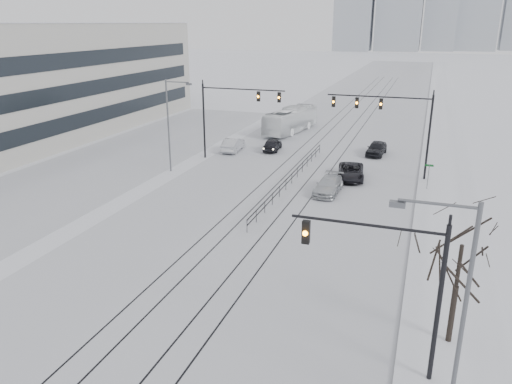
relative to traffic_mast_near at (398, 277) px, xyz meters
name	(u,v)px	position (x,y,z in m)	size (l,w,h in m)	color
road	(346,124)	(-10.79, 54.00, -4.55)	(22.00, 260.00, 0.02)	silver
sidewalk_east	(444,130)	(2.71, 54.00, -4.48)	(5.00, 260.00, 0.16)	white
curb	(425,129)	(0.26, 54.00, -4.50)	(0.10, 260.00, 0.12)	gray
parking_strip	(133,153)	(-30.79, 29.00, -4.55)	(14.00, 60.00, 0.03)	silver
tram_rails	(316,157)	(-10.79, 34.00, -4.54)	(5.30, 180.00, 0.01)	black
traffic_mast_near	(398,277)	(0.00, 0.00, 0.00)	(6.10, 0.37, 7.00)	black
traffic_mast_ne	(393,118)	(-2.64, 29.00, 1.20)	(9.60, 0.37, 8.00)	black
traffic_mast_nw	(229,108)	(-19.31, 30.00, 1.01)	(9.10, 0.37, 8.00)	black
street_light_east	(454,311)	(1.91, -3.00, 0.65)	(2.73, 0.25, 9.00)	#595B60
street_light_west	(171,120)	(-22.99, 24.00, 0.65)	(2.73, 0.25, 9.00)	#595B60
bare_tree	(461,256)	(2.41, 3.00, -0.07)	(4.40, 4.40, 6.10)	black
median_fence	(292,178)	(-10.79, 24.00, -4.04)	(0.06, 24.00, 1.00)	black
street_sign	(429,173)	(1.01, 26.00, -2.96)	(0.70, 0.06, 2.40)	#595B60
sedan_sb_inner	(272,145)	(-16.21, 35.37, -3.86)	(1.67, 4.15, 1.41)	black
sedan_sb_outer	(233,145)	(-20.42, 33.63, -3.80)	(1.61, 4.62, 1.52)	silver
sedan_nb_front	(351,172)	(-5.90, 27.21, -3.85)	(2.37, 5.15, 1.43)	black
sedan_nb_right	(328,186)	(-7.07, 22.38, -3.87)	(1.95, 4.80, 1.39)	#B8BCC0
sedan_nb_far	(376,148)	(-4.61, 37.20, -3.80)	(1.80, 4.48, 1.53)	black
box_truck	(291,120)	(-16.90, 45.87, -2.94)	(2.73, 11.66, 3.25)	white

